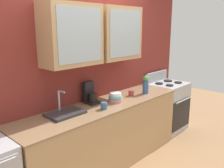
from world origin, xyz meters
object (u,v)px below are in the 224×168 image
Objects in this scene: cup_near_sink at (104,106)px; coffee_maker at (90,95)px; stove_range at (168,106)px; vase at (146,84)px; bowl_stack at (115,98)px; cup_near_bowls at (131,93)px; sink_faucet at (65,113)px.

coffee_maker reaches higher than cup_near_sink.
stove_range is 3.71× the size of coffee_maker.
vase is at bearing -174.63° from stove_range.
bowl_stack is (-1.48, -0.03, 0.50)m from stove_range.
stove_range is 9.25× the size of cup_near_sink.
cup_near_bowls is (0.39, 0.03, -0.02)m from bowl_stack.
bowl_stack is 0.68× the size of coffee_maker.
cup_near_bowls is at bearing 179.90° from stove_range.
bowl_stack is 0.39m from cup_near_bowls.
sink_faucet reaches higher than vase.
coffee_maker is at bearing 13.22° from sink_faucet.
sink_faucet is 0.78m from bowl_stack.
vase is 0.28m from cup_near_bowls.
cup_near_bowls is 0.68m from coffee_maker.
stove_range is 2.50× the size of sink_faucet.
coffee_maker is (-0.90, 0.27, -0.03)m from vase.
bowl_stack is (0.77, -0.10, 0.04)m from sink_faucet.
vase is 0.96× the size of coffee_maker.
cup_near_sink is (-0.32, -0.10, -0.02)m from bowl_stack.
cup_near_bowls is 0.38× the size of coffee_maker.
cup_near_sink is at bearing -175.94° from stove_range.
vase is 2.41× the size of cup_near_sink.
stove_range is at bearing -6.24° from coffee_maker.
sink_faucet is at bearing 156.37° from cup_near_sink.
sink_faucet is at bearing 178.22° from stove_range.
cup_near_bowls is at bearing -3.37° from sink_faucet.
vase is (0.64, -0.05, 0.08)m from bowl_stack.
stove_range is 3.84× the size of vase.
vase is at bearing 2.91° from cup_near_sink.
vase is (-0.84, -0.08, 0.58)m from stove_range.
stove_range is at bearing -0.10° from cup_near_bowls.
coffee_maker is at bearing 139.62° from bowl_stack.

